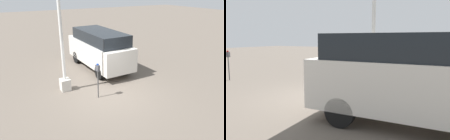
{
  "view_description": "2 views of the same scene",
  "coord_description": "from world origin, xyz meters",
  "views": [
    {
      "loc": [
        -7.67,
        4.21,
        4.55
      ],
      "look_at": [
        0.11,
        -0.18,
        1.15
      ],
      "focal_mm": 35.0,
      "sensor_mm": 36.0,
      "label": 1
    },
    {
      "loc": [
        4.27,
        -6.53,
        2.13
      ],
      "look_at": [
        0.82,
        -0.06,
        1.06
      ],
      "focal_mm": 35.0,
      "sensor_mm": 36.0,
      "label": 2
    }
  ],
  "objects": [
    {
      "name": "ground_plane",
      "position": [
        0.0,
        0.0,
        0.0
      ],
      "size": [
        80.0,
        80.0,
        0.0
      ],
      "primitive_type": "plane",
      "color": "#60564C"
    },
    {
      "name": "parking_meter_near",
      "position": [
        0.08,
        0.53,
        1.17
      ],
      "size": [
        0.22,
        0.14,
        1.58
      ],
      "rotation": [
        0.0,
        0.0,
        0.18
      ],
      "color": "#4C4C4C",
      "rests_on": "ground"
    },
    {
      "name": "lamp_post",
      "position": [
        1.5,
        1.55,
        1.87
      ],
      "size": [
        0.44,
        0.44,
        6.17
      ],
      "color": "beige",
      "rests_on": "ground"
    },
    {
      "name": "parked_van",
      "position": [
        3.44,
        -1.21,
        1.22
      ],
      "size": [
        5.06,
        1.99,
        2.25
      ],
      "rotation": [
        0.0,
        0.0,
        0.03
      ],
      "color": "beige",
      "rests_on": "ground"
    }
  ]
}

